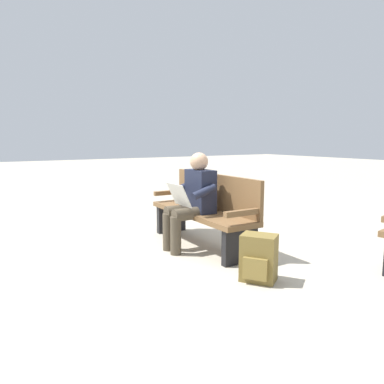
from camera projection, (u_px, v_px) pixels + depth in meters
ground_plane at (201, 245)px, 4.69m from camera, size 40.00×40.00×0.00m
bench_near at (205, 209)px, 4.66m from camera, size 1.81×0.51×0.90m
person_seated at (192, 198)px, 4.45m from camera, size 0.58×0.58×1.18m
backpack at (259, 258)px, 3.49m from camera, size 0.40×0.38×0.45m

